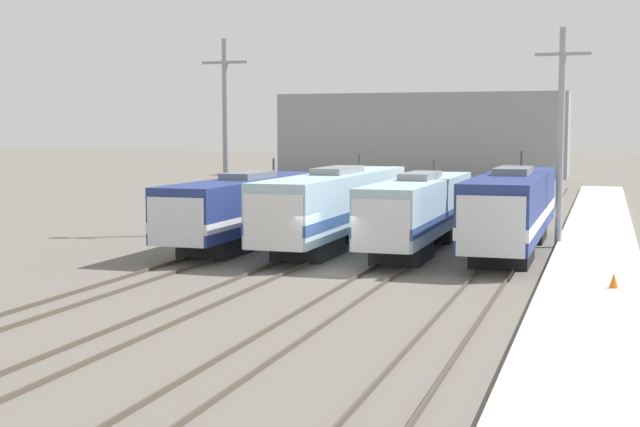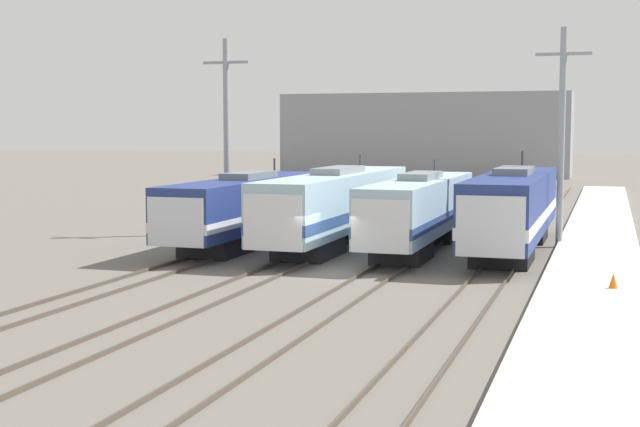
% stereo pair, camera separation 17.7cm
% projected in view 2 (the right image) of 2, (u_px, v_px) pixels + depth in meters
% --- Properties ---
extents(ground_plane, '(400.00, 400.00, 0.00)m').
position_uv_depth(ground_plane, '(329.00, 272.00, 38.84)').
color(ground_plane, '#666059').
extents(rail_pair_far_left, '(1.51, 120.00, 0.15)m').
position_uv_depth(rail_pair_far_left, '(186.00, 263.00, 40.96)').
color(rail_pair_far_left, '#4C4238').
rests_on(rail_pair_far_left, ground_plane).
extents(rail_pair_center_left, '(1.51, 120.00, 0.15)m').
position_uv_depth(rail_pair_center_left, '(280.00, 268.00, 39.54)').
color(rail_pair_center_left, '#4C4238').
rests_on(rail_pair_center_left, ground_plane).
extents(rail_pair_center_right, '(1.51, 120.00, 0.15)m').
position_uv_depth(rail_pair_center_right, '(380.00, 273.00, 38.12)').
color(rail_pair_center_right, '#4C4238').
rests_on(rail_pair_center_right, ground_plane).
extents(rail_pair_far_right, '(1.51, 120.00, 0.15)m').
position_uv_depth(rail_pair_far_right, '(489.00, 279.00, 36.69)').
color(rail_pair_far_right, '#4C4238').
rests_on(rail_pair_far_right, ground_plane).
extents(locomotive_far_left, '(3.05, 17.30, 4.55)m').
position_uv_depth(locomotive_far_left, '(246.00, 208.00, 47.50)').
color(locomotive_far_left, black).
rests_on(locomotive_far_left, ground_plane).
extents(locomotive_center_left, '(2.99, 19.74, 4.77)m').
position_uv_depth(locomotive_center_left, '(336.00, 206.00, 47.40)').
color(locomotive_center_left, '#232326').
rests_on(locomotive_center_left, ground_plane).
extents(locomotive_center_right, '(2.80, 16.99, 4.57)m').
position_uv_depth(locomotive_center_right, '(418.00, 211.00, 45.29)').
color(locomotive_center_right, '#232326').
rests_on(locomotive_center_right, ground_plane).
extents(locomotive_far_right, '(3.12, 18.66, 5.03)m').
position_uv_depth(locomotive_far_right, '(513.00, 209.00, 44.89)').
color(locomotive_far_right, black).
rests_on(locomotive_far_right, ground_plane).
extents(catenary_tower_left, '(2.85, 0.36, 11.49)m').
position_uv_depth(catenary_tower_left, '(227.00, 134.00, 52.43)').
color(catenary_tower_left, gray).
rests_on(catenary_tower_left, ground_plane).
extents(catenary_tower_right, '(2.85, 0.36, 11.49)m').
position_uv_depth(catenary_tower_right, '(562.00, 134.00, 46.54)').
color(catenary_tower_right, gray).
rests_on(catenary_tower_right, ground_plane).
extents(platform, '(4.00, 120.00, 0.33)m').
position_uv_depth(platform, '(594.00, 282.00, 35.41)').
color(platform, beige).
rests_on(platform, ground_plane).
extents(traffic_cone, '(0.33, 0.33, 0.57)m').
position_uv_depth(traffic_cone, '(613.00, 281.00, 33.09)').
color(traffic_cone, orange).
rests_on(traffic_cone, platform).
extents(depot_building, '(38.40, 8.23, 11.00)m').
position_uv_depth(depot_building, '(424.00, 135.00, 119.80)').
color(depot_building, gray).
rests_on(depot_building, ground_plane).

